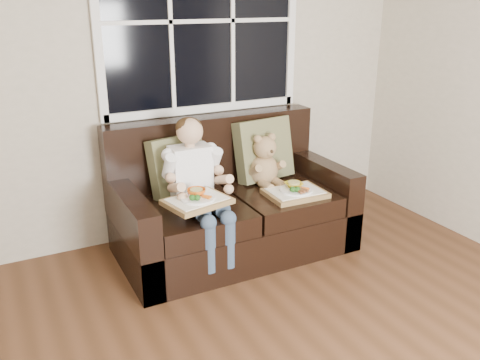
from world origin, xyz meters
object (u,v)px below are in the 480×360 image
loveseat (230,209)px  teddy_bear (265,164)px  tray_left (197,200)px  tray_right (295,192)px  child (196,177)px

loveseat → teddy_bear: size_ratio=4.10×
tray_left → tray_right: size_ratio=1.07×
loveseat → child: child is taller
child → tray_left: child is taller
teddy_bear → tray_left: bearing=-155.0°
teddy_bear → tray_right: 0.35m
child → teddy_bear: bearing=13.8°
loveseat → child: bearing=-158.9°
child → teddy_bear: size_ratio=2.23×
child → teddy_bear: 0.65m
child → loveseat: bearing=21.1°
tray_right → teddy_bear: bearing=105.1°
child → tray_left: size_ratio=2.03×
tray_left → tray_right: 0.79m
loveseat → child: 0.49m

